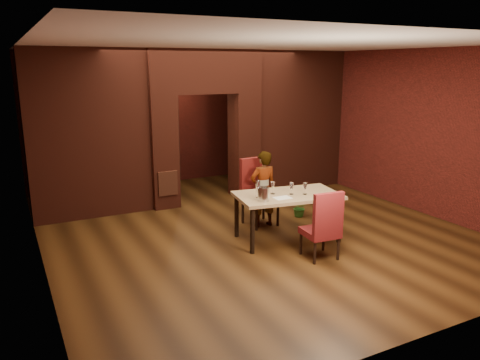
# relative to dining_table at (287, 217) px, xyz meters

# --- Properties ---
(floor) EXTENTS (8.00, 8.00, 0.00)m
(floor) POSITION_rel_dining_table_xyz_m (-0.27, 0.83, -0.40)
(floor) COLOR #422710
(floor) RESTS_ON ground
(ceiling) EXTENTS (7.00, 8.00, 0.04)m
(ceiling) POSITION_rel_dining_table_xyz_m (-0.27, 0.83, 2.80)
(ceiling) COLOR silver
(ceiling) RESTS_ON ground
(wall_back) EXTENTS (7.00, 0.04, 3.20)m
(wall_back) POSITION_rel_dining_table_xyz_m (-0.27, 4.83, 1.20)
(wall_back) COLOR maroon
(wall_back) RESTS_ON ground
(wall_front) EXTENTS (7.00, 0.04, 3.20)m
(wall_front) POSITION_rel_dining_table_xyz_m (-0.27, -3.17, 1.20)
(wall_front) COLOR maroon
(wall_front) RESTS_ON ground
(wall_left) EXTENTS (0.04, 8.00, 3.20)m
(wall_left) POSITION_rel_dining_table_xyz_m (-3.77, 0.83, 1.20)
(wall_left) COLOR maroon
(wall_left) RESTS_ON ground
(wall_right) EXTENTS (0.04, 8.00, 3.20)m
(wall_right) POSITION_rel_dining_table_xyz_m (3.23, 0.83, 1.20)
(wall_right) COLOR maroon
(wall_right) RESTS_ON ground
(pillar_left) EXTENTS (0.55, 0.55, 2.30)m
(pillar_left) POSITION_rel_dining_table_xyz_m (-1.22, 2.83, 0.75)
(pillar_left) COLOR maroon
(pillar_left) RESTS_ON ground
(pillar_right) EXTENTS (0.55, 0.55, 2.30)m
(pillar_right) POSITION_rel_dining_table_xyz_m (0.68, 2.83, 0.75)
(pillar_right) COLOR maroon
(pillar_right) RESTS_ON ground
(lintel) EXTENTS (2.45, 0.55, 0.90)m
(lintel) POSITION_rel_dining_table_xyz_m (-0.27, 2.83, 2.35)
(lintel) COLOR maroon
(lintel) RESTS_ON ground
(wing_wall_left) EXTENTS (2.28, 0.35, 3.20)m
(wing_wall_left) POSITION_rel_dining_table_xyz_m (-2.64, 2.83, 1.20)
(wing_wall_left) COLOR maroon
(wing_wall_left) RESTS_ON ground
(wing_wall_right) EXTENTS (2.28, 0.35, 3.20)m
(wing_wall_right) POSITION_rel_dining_table_xyz_m (2.09, 2.83, 1.20)
(wing_wall_right) COLOR maroon
(wing_wall_right) RESTS_ON ground
(vent_panel) EXTENTS (0.40, 0.03, 0.50)m
(vent_panel) POSITION_rel_dining_table_xyz_m (-1.22, 2.54, 0.15)
(vent_panel) COLOR #9D492D
(vent_panel) RESTS_ON ground
(rear_door) EXTENTS (0.90, 0.08, 2.10)m
(rear_door) POSITION_rel_dining_table_xyz_m (-0.67, 4.77, 0.65)
(rear_door) COLOR black
(rear_door) RESTS_ON ground
(rear_door_frame) EXTENTS (1.02, 0.04, 2.22)m
(rear_door_frame) POSITION_rel_dining_table_xyz_m (-0.67, 4.73, 0.65)
(rear_door_frame) COLOR black
(rear_door_frame) RESTS_ON ground
(dining_table) EXTENTS (1.83, 1.21, 0.80)m
(dining_table) POSITION_rel_dining_table_xyz_m (0.00, 0.00, 0.00)
(dining_table) COLOR tan
(dining_table) RESTS_ON ground
(chair_far) EXTENTS (0.60, 0.60, 1.23)m
(chair_far) POSITION_rel_dining_table_xyz_m (-0.02, 0.87, 0.21)
(chair_far) COLOR maroon
(chair_far) RESTS_ON ground
(chair_near) EXTENTS (0.53, 0.53, 1.07)m
(chair_near) POSITION_rel_dining_table_xyz_m (0.03, -0.87, 0.14)
(chair_near) COLOR maroon
(chair_near) RESTS_ON ground
(person_seated) EXTENTS (0.51, 0.34, 1.40)m
(person_seated) POSITION_rel_dining_table_xyz_m (-0.02, 0.79, 0.30)
(person_seated) COLOR white
(person_seated) RESTS_ON ground
(wine_glass_a) EXTENTS (0.08, 0.08, 0.20)m
(wine_glass_a) POSITION_rel_dining_table_xyz_m (-0.22, 0.12, 0.50)
(wine_glass_a) COLOR white
(wine_glass_a) RESTS_ON dining_table
(wine_glass_b) EXTENTS (0.08, 0.08, 0.20)m
(wine_glass_b) POSITION_rel_dining_table_xyz_m (0.04, -0.05, 0.50)
(wine_glass_b) COLOR white
(wine_glass_b) RESTS_ON dining_table
(wine_glass_c) EXTENTS (0.08, 0.08, 0.19)m
(wine_glass_c) POSITION_rel_dining_table_xyz_m (0.23, -0.15, 0.50)
(wine_glass_c) COLOR white
(wine_glass_c) RESTS_ON dining_table
(tasting_sheet) EXTENTS (0.28, 0.21, 0.00)m
(tasting_sheet) POSITION_rel_dining_table_xyz_m (-0.21, -0.17, 0.40)
(tasting_sheet) COLOR silver
(tasting_sheet) RESTS_ON dining_table
(wine_bucket) EXTENTS (0.18, 0.18, 0.22)m
(wine_bucket) POSITION_rel_dining_table_xyz_m (-0.57, -0.17, 0.51)
(wine_bucket) COLOR #B0B1B6
(wine_bucket) RESTS_ON dining_table
(water_bottle) EXTENTS (0.07, 0.07, 0.29)m
(water_bottle) POSITION_rel_dining_table_xyz_m (-0.55, 0.05, 0.54)
(water_bottle) COLOR white
(water_bottle) RESTS_ON dining_table
(potted_plant) EXTENTS (0.45, 0.44, 0.38)m
(potted_plant) POSITION_rel_dining_table_xyz_m (0.89, 0.94, -0.21)
(potted_plant) COLOR #2C6721
(potted_plant) RESTS_ON ground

